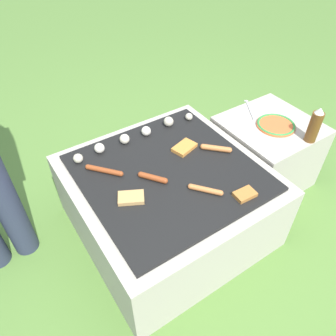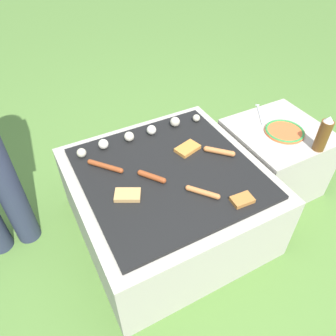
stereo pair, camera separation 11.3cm
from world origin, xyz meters
name	(u,v)px [view 1 (the left image)]	position (x,y,z in m)	size (l,w,h in m)	color
ground_plane	(168,225)	(0.00, 0.00, 0.00)	(14.00, 14.00, 0.00)	#567F38
grill	(168,201)	(0.00, 0.00, 0.21)	(0.92, 0.92, 0.43)	#B2AA9E
side_ledge	(265,152)	(0.73, 0.00, 0.21)	(0.51, 0.51, 0.43)	#B2AA9E
sausage_front_left	(153,178)	(-0.09, -0.01, 0.44)	(0.10, 0.13, 0.03)	#93421E
sausage_mid_left	(205,190)	(0.07, -0.21, 0.44)	(0.11, 0.14, 0.03)	#C6753D
sausage_mid_right	(216,148)	(0.30, -0.01, 0.44)	(0.13, 0.13, 0.03)	#C6753D
sausage_front_center	(104,170)	(-0.26, 0.16, 0.44)	(0.14, 0.16, 0.03)	#93421E
bread_slice_left	(245,194)	(0.20, -0.33, 0.44)	(0.10, 0.07, 0.02)	#B27033
bread_slice_right	(184,147)	(0.17, 0.10, 0.44)	(0.14, 0.11, 0.02)	#D18438
bread_slice_center	(131,198)	(-0.24, -0.06, 0.44)	(0.14, 0.12, 0.02)	tan
mushroom_row	(135,135)	(-0.01, 0.31, 0.46)	(0.73, 0.07, 0.06)	beige
plate_colorful	(276,125)	(0.73, -0.03, 0.44)	(0.22, 0.22, 0.02)	orange
condiment_bottle	(315,125)	(0.78, -0.22, 0.53)	(0.06, 0.06, 0.20)	brown
fork_utensil	(249,109)	(0.72, 0.19, 0.43)	(0.13, 0.19, 0.01)	silver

